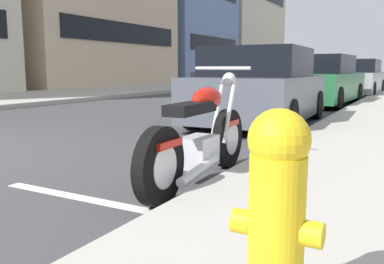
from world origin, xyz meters
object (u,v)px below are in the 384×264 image
object	(u,v)px
parked_motorcycle	(201,139)
parked_car_second_in_row	(355,79)
crossing_truck	(319,70)
car_opposite_curb	(225,76)
parked_car_near_corner	(362,76)
fire_hydrant	(277,207)
parked_car_far_down_curb	(321,82)
parked_car_at_intersection	(260,89)

from	to	relation	value
parked_motorcycle	parked_car_second_in_row	world-z (taller)	parked_car_second_in_row
crossing_truck	car_opposite_curb	xyz separation A→B (m)	(-15.22, 1.77, -0.29)
parked_car_near_corner	car_opposite_curb	size ratio (longest dim) A/B	1.02
parked_car_near_corner	fire_hydrant	world-z (taller)	parked_car_near_corner
parked_car_near_corner	fire_hydrant	bearing A→B (deg)	-177.46
parked_car_far_down_curb	fire_hydrant	distance (m)	11.60
parked_car_near_corner	parked_car_at_intersection	bearing A→B (deg)	176.49
parked_car_second_in_row	car_opposite_curb	world-z (taller)	parked_car_second_in_row
fire_hydrant	parked_motorcycle	bearing A→B (deg)	34.52
parked_car_far_down_curb	parked_car_at_intersection	bearing A→B (deg)	-178.85
parked_motorcycle	parked_car_far_down_curb	size ratio (longest dim) A/B	0.47
fire_hydrant	parked_car_near_corner	bearing A→B (deg)	5.68
parked_car_near_corner	car_opposite_curb	world-z (taller)	car_opposite_curb
parked_car_at_intersection	parked_car_second_in_row	bearing A→B (deg)	-5.36
parked_car_at_intersection	parked_car_near_corner	bearing A→B (deg)	-3.14
parked_motorcycle	car_opposite_curb	size ratio (longest dim) A/B	0.48
parked_car_near_corner	parked_car_second_in_row	bearing A→B (deg)	-179.29
parked_car_at_intersection	fire_hydrant	size ratio (longest dim) A/B	4.97
crossing_truck	parked_car_far_down_curb	bearing A→B (deg)	102.57
parked_car_at_intersection	parked_motorcycle	bearing A→B (deg)	-170.73
parked_motorcycle	crossing_truck	bearing A→B (deg)	7.56
parked_motorcycle	parked_car_near_corner	bearing A→B (deg)	0.17
parked_car_far_down_curb	parked_car_near_corner	bearing A→B (deg)	2.79
parked_car_at_intersection	car_opposite_curb	bearing A→B (deg)	24.23
parked_car_far_down_curb	crossing_truck	distance (m)	23.08
parked_car_second_in_row	fire_hydrant	world-z (taller)	parked_car_second_in_row
parked_motorcycle	parked_car_near_corner	xyz separation A→B (m)	(19.97, 0.82, 0.25)
parked_car_at_intersection	car_opposite_curb	world-z (taller)	parked_car_at_intersection
parked_car_near_corner	fire_hydrant	distance (m)	22.05
crossing_truck	parked_car_at_intersection	bearing A→B (deg)	100.18
crossing_truck	car_opposite_curb	distance (m)	15.32
crossing_truck	fire_hydrant	bearing A→B (deg)	102.21
parked_motorcycle	parked_car_far_down_curb	bearing A→B (deg)	2.62
parked_car_second_in_row	parked_motorcycle	bearing A→B (deg)	-177.09
car_opposite_curb	parked_car_second_in_row	bearing A→B (deg)	70.04
parked_car_second_in_row	fire_hydrant	distance (m)	16.66
parked_car_far_down_curb	fire_hydrant	bearing A→B (deg)	-166.67
crossing_truck	car_opposite_curb	bearing A→B (deg)	84.15
parked_car_far_down_curb	car_opposite_curb	world-z (taller)	parked_car_far_down_curb
parked_motorcycle	parked_car_second_in_row	size ratio (longest dim) A/B	0.45
parked_motorcycle	parked_car_at_intersection	world-z (taller)	parked_car_at_intersection
parked_motorcycle	car_opposite_curb	world-z (taller)	car_opposite_curb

